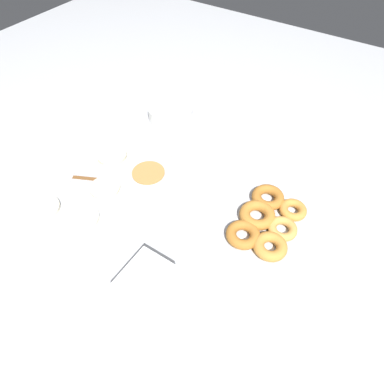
# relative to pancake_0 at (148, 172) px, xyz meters

# --- Properties ---
(ground_plane) EXTENTS (3.00, 3.00, 0.00)m
(ground_plane) POSITION_rel_pancake_0_xyz_m (-0.06, -0.07, -0.00)
(ground_plane) COLOR #B2B5BA
(pancake_0) EXTENTS (0.12, 0.12, 0.01)m
(pancake_0) POSITION_rel_pancake_0_xyz_m (0.00, 0.00, 0.00)
(pancake_0) COLOR #B27F42
(pancake_0) RESTS_ON ground_plane
(pancake_1) EXTENTS (0.10, 0.10, 0.01)m
(pancake_1) POSITION_rel_pancake_0_xyz_m (0.12, 0.17, 0.00)
(pancake_1) COLOR beige
(pancake_1) RESTS_ON ground_plane
(pancake_2) EXTENTS (0.10, 0.10, 0.01)m
(pancake_2) POSITION_rel_pancake_0_xyz_m (-0.14, 0.08, 0.00)
(pancake_2) COLOR beige
(pancake_2) RESTS_ON ground_plane
(pancake_3) EXTENTS (0.11, 0.11, 0.01)m
(pancake_3) POSITION_rel_pancake_0_xyz_m (-0.27, 0.05, 0.00)
(pancake_3) COLOR silver
(pancake_3) RESTS_ON ground_plane
(pancake_4) EXTENTS (0.12, 0.12, 0.01)m
(pancake_4) POSITION_rel_pancake_0_xyz_m (0.17, -0.04, -0.00)
(pancake_4) COLOR beige
(pancake_4) RESTS_ON ground_plane
(pancake_5) EXTENTS (0.11, 0.11, 0.01)m
(pancake_5) POSITION_rel_pancake_0_xyz_m (-0.01, 0.17, 0.00)
(pancake_5) COLOR beige
(pancake_5) RESTS_ON ground_plane
(pancake_6) EXTENTS (0.10, 0.10, 0.01)m
(pancake_6) POSITION_rel_pancake_0_xyz_m (-0.31, 0.18, 0.00)
(pancake_6) COLOR silver
(pancake_6) RESTS_ON ground_plane
(donut_tray) EXTENTS (0.29, 0.20, 0.04)m
(donut_tray) POSITION_rel_pancake_0_xyz_m (0.02, -0.44, 0.01)
(donut_tray) COLOR silver
(donut_tray) RESTS_ON ground_plane
(batter_bowl) EXTENTS (0.18, 0.18, 0.06)m
(batter_bowl) POSITION_rel_pancake_0_xyz_m (0.31, 0.12, 0.02)
(batter_bowl) COLOR white
(batter_bowl) RESTS_ON ground_plane
(container_stack) EXTENTS (0.15, 0.11, 0.11)m
(container_stack) POSITION_rel_pancake_0_xyz_m (-0.37, -0.29, 0.05)
(container_stack) COLOR white
(container_stack) RESTS_ON ground_plane
(spatula) EXTENTS (0.14, 0.25, 0.01)m
(spatula) POSITION_rel_pancake_0_xyz_m (-0.17, 0.23, -0.00)
(spatula) COLOR brown
(spatula) RESTS_ON ground_plane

